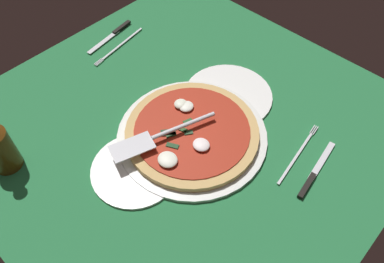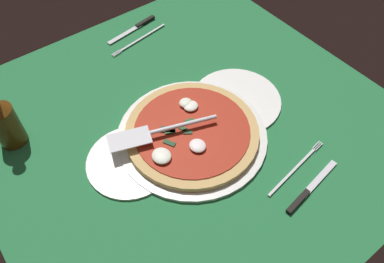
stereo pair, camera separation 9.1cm
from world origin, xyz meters
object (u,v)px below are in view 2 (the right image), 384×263
Objects in this scene: dinner_plate_left at (236,100)px; pizza_server at (158,131)px; place_setting_far at (302,180)px; place_setting_near at (138,34)px; dinner_plate_right at (130,162)px; beer_bottle at (3,120)px; pizza at (192,132)px.

dinner_plate_left is 0.92× the size of pizza_server.
pizza_server is 34.63cm from place_setting_far.
dinner_plate_right is at bearing 47.00° from place_setting_near.
dinner_plate_left is 56.79cm from beer_bottle.
pizza is (-15.84, 2.68, 1.73)cm from dinner_plate_right.
place_setting_near is (5.62, -39.75, -0.14)cm from dinner_plate_left.
pizza_server reaches higher than dinner_plate_right.
pizza_server is 1.19× the size of place_setting_near.
dinner_plate_right is at bearing 130.09° from beer_bottle.
dinner_plate_right is at bearing 23.10° from pizza_server.
pizza_server is at bearing -176.31° from dinner_plate_right.
beer_bottle is at bearing -49.91° from dinner_plate_right.
beer_bottle is at bearing -19.41° from pizza_server.
beer_bottle reaches higher than dinner_plate_right.
pizza_server is 43.24cm from place_setting_near.
dinner_plate_left is at bearing -172.07° from pizza.
place_setting_far is (4.41, 27.24, -0.15)cm from dinner_plate_left.
place_setting_near is (-10.98, -42.06, -1.87)cm from pizza.
dinner_plate_left is 1.09× the size of place_setting_near.
place_setting_far is at bearing 80.80° from dinner_plate_left.
dinner_plate_left is 0.73× the size of pizza.
pizza is at bearing 108.35° from place_setting_far.
pizza is 1.50× the size of place_setting_near.
place_setting_near is (-18.45, -38.84, -4.50)cm from pizza_server.
beer_bottle reaches higher than place_setting_far.
place_setting_near reaches higher than dinner_plate_left.
place_setting_near and place_setting_far have the same top height.
dinner_plate_right is 0.95× the size of beer_bottle.
pizza is 1.52× the size of beer_bottle.
pizza_server is 1.17× the size of place_setting_far.
beer_bottle reaches higher than pizza.
pizza reaches higher than place_setting_near.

